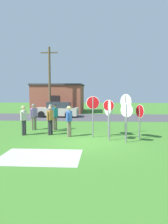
# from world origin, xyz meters

# --- Properties ---
(ground_plane) EXTENTS (80.00, 80.00, 0.00)m
(ground_plane) POSITION_xyz_m (0.00, 0.00, 0.00)
(ground_plane) COLOR #3D7528
(street_asphalt) EXTENTS (60.00, 6.40, 0.01)m
(street_asphalt) POSITION_xyz_m (0.00, 11.39, 0.00)
(street_asphalt) COLOR #424247
(street_asphalt) RESTS_ON ground
(concrete_path) EXTENTS (3.20, 2.40, 0.01)m
(concrete_path) POSITION_xyz_m (-1.55, -2.58, 0.00)
(concrete_path) COLOR #ADAAA3
(concrete_path) RESTS_ON ground
(building_background) EXTENTS (6.04, 5.67, 3.45)m
(building_background) POSITION_xyz_m (-4.26, 17.08, 1.73)
(building_background) COLOR brown
(building_background) RESTS_ON ground
(utility_pole) EXTENTS (1.80, 0.24, 7.20)m
(utility_pole) POSITION_xyz_m (-4.49, 12.83, 3.78)
(utility_pole) COLOR brown
(utility_pole) RESTS_ON ground
(parked_car_on_street) EXTENTS (4.36, 2.14, 1.51)m
(parked_car_on_street) POSITION_xyz_m (-3.47, 11.55, 0.69)
(parked_car_on_street) COLOR #B7B2A3
(parked_car_on_street) RESTS_ON ground
(stop_sign_rear_left) EXTENTS (0.61, 0.21, 2.10)m
(stop_sign_rear_left) POSITION_xyz_m (1.30, 1.62, 1.40)
(stop_sign_rear_left) COLOR slate
(stop_sign_rear_left) RESTS_ON ground
(stop_sign_far_back) EXTENTS (0.53, 0.65, 2.43)m
(stop_sign_far_back) POSITION_xyz_m (2.22, 1.34, 1.67)
(stop_sign_far_back) COLOR slate
(stop_sign_far_back) RESTS_ON ground
(stop_sign_low_front) EXTENTS (0.49, 0.74, 2.01)m
(stop_sign_low_front) POSITION_xyz_m (1.32, 2.11, 1.38)
(stop_sign_low_front) COLOR slate
(stop_sign_low_front) RESTS_ON ground
(stop_sign_leaning_right) EXTENTS (0.56, 0.46, 2.00)m
(stop_sign_leaning_right) POSITION_xyz_m (2.15, 0.26, 1.35)
(stop_sign_leaning_right) COLOR slate
(stop_sign_leaning_right) RESTS_ON ground
(stop_sign_center_cluster) EXTENTS (0.14, 0.70, 2.13)m
(stop_sign_center_cluster) POSITION_xyz_m (1.31, 0.66, 1.44)
(stop_sign_center_cluster) COLOR slate
(stop_sign_center_cluster) RESTS_ON ground
(stop_sign_leaning_left) EXTENTS (0.34, 0.66, 1.86)m
(stop_sign_leaning_left) POSITION_xyz_m (2.97, 1.25, 1.26)
(stop_sign_leaning_left) COLOR slate
(stop_sign_leaning_left) RESTS_ON ground
(stop_sign_rear_right) EXTENTS (0.56, 0.47, 1.99)m
(stop_sign_rear_right) POSITION_xyz_m (2.41, 2.87, 1.34)
(stop_sign_rear_right) COLOR slate
(stop_sign_rear_right) RESTS_ON ground
(stop_sign_nearest) EXTENTS (0.73, 0.12, 2.31)m
(stop_sign_nearest) POSITION_xyz_m (0.42, 1.41, 1.57)
(stop_sign_nearest) COLOR slate
(stop_sign_nearest) RESTS_ON ground
(person_in_teal) EXTENTS (0.32, 0.56, 1.74)m
(person_in_teal) POSITION_xyz_m (-3.64, 1.80, 0.98)
(person_in_teal) COLOR #2D2D33
(person_in_teal) RESTS_ON ground
(person_in_dark_shirt) EXTENTS (0.37, 0.51, 1.69)m
(person_in_dark_shirt) POSITION_xyz_m (-2.11, 2.00, 0.95)
(person_in_dark_shirt) COLOR #2D2D33
(person_in_dark_shirt) RESTS_ON ground
(person_near_signs) EXTENTS (0.47, 0.48, 1.74)m
(person_near_signs) POSITION_xyz_m (-3.60, 3.67, 1.01)
(person_near_signs) COLOR #7A6B56
(person_near_signs) RESTS_ON ground
(person_holding_notes) EXTENTS (0.32, 0.55, 1.74)m
(person_holding_notes) POSITION_xyz_m (-0.93, 1.53, 0.98)
(person_holding_notes) COLOR #7A6B56
(person_holding_notes) RESTS_ON ground
(person_with_sunhat) EXTENTS (0.46, 0.49, 1.74)m
(person_with_sunhat) POSITION_xyz_m (-2.18, 3.69, 1.01)
(person_with_sunhat) COLOR #7A6B56
(person_with_sunhat) RESTS_ON ground
(person_on_left) EXTENTS (0.32, 0.55, 1.74)m
(person_on_left) POSITION_xyz_m (-2.31, 3.03, 0.98)
(person_on_left) COLOR #2D2D33
(person_on_left) RESTS_ON ground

